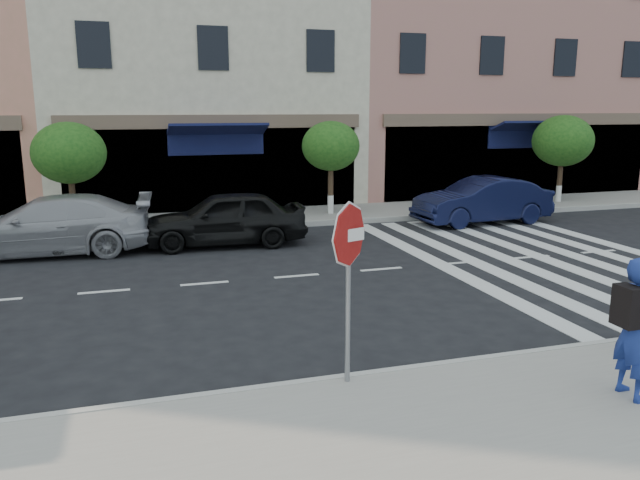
{
  "coord_description": "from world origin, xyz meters",
  "views": [
    {
      "loc": [
        -3.39,
        -8.74,
        3.63
      ],
      "look_at": [
        -0.32,
        1.22,
        1.4
      ],
      "focal_mm": 35.0,
      "sensor_mm": 36.0,
      "label": 1
    }
  ],
  "objects_px": {
    "photographer": "(637,328)",
    "car_far_mid": "(225,218)",
    "car_far_left": "(49,225)",
    "stop_sign": "(349,252)",
    "car_far_right": "(482,201)"
  },
  "relations": [
    {
      "from": "stop_sign",
      "to": "car_far_left",
      "type": "relative_size",
      "value": 0.47
    },
    {
      "from": "photographer",
      "to": "car_far_mid",
      "type": "height_order",
      "value": "photographer"
    },
    {
      "from": "car_far_left",
      "to": "car_far_right",
      "type": "xyz_separation_m",
      "value": [
        12.64,
        0.54,
        -0.01
      ]
    },
    {
      "from": "stop_sign",
      "to": "car_far_mid",
      "type": "height_order",
      "value": "stop_sign"
    },
    {
      "from": "car_far_left",
      "to": "car_far_mid",
      "type": "relative_size",
      "value": 1.17
    },
    {
      "from": "photographer",
      "to": "car_far_left",
      "type": "bearing_deg",
      "value": 36.04
    },
    {
      "from": "car_far_right",
      "to": "car_far_mid",
      "type": "bearing_deg",
      "value": -87.44
    },
    {
      "from": "photographer",
      "to": "car_far_mid",
      "type": "distance_m",
      "value": 11.2
    },
    {
      "from": "photographer",
      "to": "car_far_mid",
      "type": "relative_size",
      "value": 0.41
    },
    {
      "from": "photographer",
      "to": "car_far_left",
      "type": "xyz_separation_m",
      "value": [
        -7.71,
        10.95,
        -0.3
      ]
    },
    {
      "from": "car_far_left",
      "to": "car_far_mid",
      "type": "bearing_deg",
      "value": 90.06
    },
    {
      "from": "stop_sign",
      "to": "car_far_mid",
      "type": "relative_size",
      "value": 0.55
    },
    {
      "from": "photographer",
      "to": "car_far_left",
      "type": "distance_m",
      "value": 13.4
    },
    {
      "from": "car_far_left",
      "to": "car_far_mid",
      "type": "height_order",
      "value": "car_far_mid"
    },
    {
      "from": "car_far_mid",
      "to": "stop_sign",
      "type": "bearing_deg",
      "value": 4.54
    }
  ]
}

